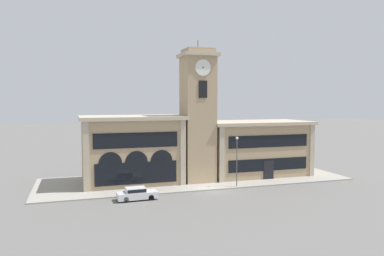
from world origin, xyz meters
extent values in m
plane|color=#605E5B|center=(0.00, 0.00, 0.00)|extent=(300.00, 300.00, 0.00)
cube|color=gray|center=(0.00, 6.55, 0.07)|extent=(41.62, 13.11, 0.15)
cube|color=tan|center=(0.00, 5.34, 8.31)|extent=(4.01, 4.01, 16.62)
cube|color=tan|center=(0.00, 5.34, 16.84)|extent=(4.71, 4.71, 0.45)
cube|color=tan|center=(0.00, 5.34, 17.37)|extent=(3.68, 3.68, 0.60)
cylinder|color=#4C4C51|center=(0.00, 5.34, 18.27)|extent=(0.10, 0.10, 1.20)
cylinder|color=silver|center=(0.00, 3.29, 15.08)|extent=(2.07, 0.10, 2.07)
cylinder|color=black|center=(0.00, 3.22, 15.08)|extent=(0.17, 0.04, 0.17)
cylinder|color=silver|center=(2.05, 5.34, 15.08)|extent=(0.10, 2.07, 2.07)
cylinder|color=black|center=(2.12, 5.34, 15.08)|extent=(0.04, 0.17, 0.17)
cube|color=black|center=(0.00, 3.30, 12.34)|extent=(1.12, 0.10, 2.20)
cube|color=tan|center=(-8.57, 7.22, 4.23)|extent=(12.54, 7.77, 8.45)
cube|color=tan|center=(-8.57, 7.22, 8.68)|extent=(13.24, 8.47, 0.45)
cube|color=tan|center=(-14.50, 3.28, 4.23)|extent=(0.70, 0.16, 8.45)
cube|color=tan|center=(-2.65, 3.28, 4.23)|extent=(0.70, 0.16, 8.45)
cube|color=black|center=(-8.57, 3.30, 6.09)|extent=(10.29, 0.10, 1.86)
cube|color=black|center=(-8.57, 3.30, 2.03)|extent=(10.03, 0.10, 2.70)
cylinder|color=black|center=(-11.71, 3.29, 3.38)|extent=(2.76, 0.06, 2.76)
cylinder|color=black|center=(-8.57, 3.29, 3.38)|extent=(2.76, 0.06, 2.76)
cylinder|color=black|center=(-5.44, 3.29, 3.38)|extent=(2.76, 0.06, 2.76)
cube|color=tan|center=(9.56, 7.22, 3.73)|extent=(14.51, 7.77, 7.47)
cube|color=tan|center=(9.56, 7.22, 7.69)|extent=(15.21, 8.47, 0.45)
cube|color=tan|center=(2.65, 3.28, 3.73)|extent=(0.70, 0.16, 7.47)
cube|color=tan|center=(16.46, 3.28, 3.73)|extent=(0.70, 0.16, 7.47)
cube|color=black|center=(9.56, 3.30, 5.38)|extent=(11.89, 0.10, 1.64)
cube|color=black|center=(9.56, 3.29, 1.34)|extent=(1.50, 0.12, 2.69)
cube|color=black|center=(9.56, 3.30, 2.15)|extent=(11.89, 0.10, 1.67)
cube|color=silver|center=(-9.29, -1.50, 0.53)|extent=(4.47, 1.90, 0.72)
cube|color=silver|center=(-9.46, -1.51, 1.14)|extent=(2.17, 1.64, 0.49)
cube|color=black|center=(-9.46, -1.51, 1.14)|extent=(2.09, 1.67, 0.36)
cylinder|color=black|center=(-7.95, -0.70, 0.31)|extent=(0.63, 0.24, 0.62)
cylinder|color=black|center=(-7.89, -2.20, 0.31)|extent=(0.63, 0.24, 0.62)
cylinder|color=black|center=(-10.68, -0.80, 0.31)|extent=(0.63, 0.24, 0.62)
cylinder|color=black|center=(-10.62, -2.31, 0.31)|extent=(0.63, 0.24, 0.62)
cylinder|color=#4C4C51|center=(3.55, 0.56, 3.10)|extent=(0.12, 0.12, 5.90)
sphere|color=silver|center=(3.55, 0.56, 6.23)|extent=(0.36, 0.36, 0.36)
camera|label=1|loc=(-15.73, -41.89, 10.85)|focal=35.00mm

